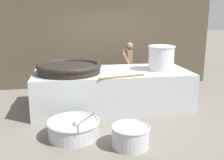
{
  "coord_description": "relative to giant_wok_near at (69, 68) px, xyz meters",
  "views": [
    {
      "loc": [
        -1.04,
        -6.11,
        2.23
      ],
      "look_at": [
        0.0,
        0.0,
        0.68
      ],
      "focal_mm": 42.0,
      "sensor_mm": 36.0,
      "label": 1
    }
  ],
  "objects": [
    {
      "name": "ground_plane",
      "position": [
        1.02,
        0.05,
        -1.03
      ],
      "size": [
        60.0,
        60.0,
        0.0
      ],
      "primitive_type": "plane",
      "color": "slate"
    },
    {
      "name": "back_wall",
      "position": [
        1.02,
        2.18,
        0.68
      ],
      "size": [
        7.07,
        0.24,
        3.41
      ],
      "primitive_type": "cube",
      "color": "#4C4233",
      "rests_on": "ground_plane"
    },
    {
      "name": "stock_pot",
      "position": [
        2.22,
        -0.06,
        0.19
      ],
      "size": [
        0.66,
        0.66,
        0.6
      ],
      "color": "silver",
      "rests_on": "hearth_platform"
    },
    {
      "name": "prep_bowl_meat",
      "position": [
        0.99,
        -2.02,
        -0.82
      ],
      "size": [
        0.68,
        0.68,
        0.38
      ],
      "color": "#B7B7BC",
      "rests_on": "ground_plane"
    },
    {
      "name": "stirring_paddle",
      "position": [
        1.18,
        -0.65,
        -0.1
      ],
      "size": [
        1.06,
        0.31,
        0.04
      ],
      "rotation": [
        0.0,
        0.0,
        0.23
      ],
      "color": "brown",
      "rests_on": "hearth_platform"
    },
    {
      "name": "giant_wok_near",
      "position": [
        0.0,
        0.0,
        0.0
      ],
      "size": [
        1.51,
        1.51,
        0.23
      ],
      "color": "black",
      "rests_on": "hearth_platform"
    },
    {
      "name": "hearth_platform",
      "position": [
        1.02,
        0.05,
        -0.57
      ],
      "size": [
        3.73,
        1.62,
        0.91
      ],
      "color": "#B2B7B7",
      "rests_on": "ground_plane"
    },
    {
      "name": "cook",
      "position": [
        1.7,
        1.13,
        -0.23
      ],
      "size": [
        0.38,
        0.57,
        1.48
      ],
      "rotation": [
        0.0,
        0.0,
        2.99
      ],
      "color": "brown",
      "rests_on": "ground_plane"
    },
    {
      "name": "prep_bowl_vegetables",
      "position": [
        0.03,
        -1.49,
        -0.85
      ],
      "size": [
        0.99,
        1.21,
        0.74
      ],
      "color": "#B7B7BC",
      "rests_on": "ground_plane"
    }
  ]
}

